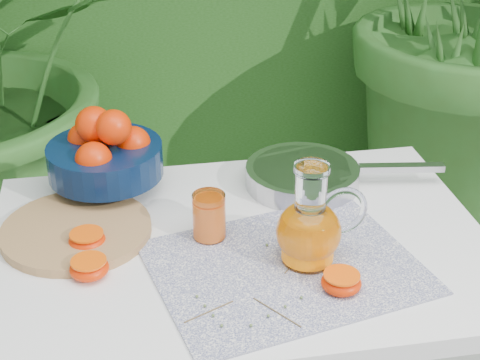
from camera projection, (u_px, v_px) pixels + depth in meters
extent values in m
cube|color=white|center=(242.00, 249.00, 1.49)|extent=(1.00, 0.70, 0.04)
cylinder|color=white|center=(46.00, 324.00, 1.86)|extent=(0.04, 0.04, 0.71)
cylinder|color=white|center=(385.00, 286.00, 2.00)|extent=(0.04, 0.04, 0.71)
cube|color=#0E154E|center=(285.00, 267.00, 1.40)|extent=(0.56, 0.48, 0.00)
cylinder|color=#A17049|center=(76.00, 230.00, 1.49)|extent=(0.38, 0.38, 0.02)
cylinder|color=black|center=(108.00, 182.00, 1.65)|extent=(0.12, 0.12, 0.04)
cylinder|color=black|center=(105.00, 160.00, 1.62)|extent=(0.33, 0.33, 0.07)
sphere|color=#DD3802|center=(85.00, 139.00, 1.65)|extent=(0.10, 0.10, 0.08)
sphere|color=#DD3802|center=(133.00, 144.00, 1.63)|extent=(0.10, 0.10, 0.08)
sphere|color=#DD3802|center=(94.00, 160.00, 1.56)|extent=(0.10, 0.10, 0.08)
sphere|color=#DD3802|center=(115.00, 135.00, 1.67)|extent=(0.10, 0.10, 0.08)
sphere|color=#DD3802|center=(94.00, 125.00, 1.59)|extent=(0.11, 0.11, 0.08)
sphere|color=#DD3802|center=(114.00, 127.00, 1.57)|extent=(0.10, 0.10, 0.08)
cylinder|color=white|center=(307.00, 258.00, 1.41)|extent=(0.10, 0.10, 0.01)
ellipsoid|color=white|center=(309.00, 232.00, 1.38)|extent=(0.13, 0.13, 0.12)
cylinder|color=white|center=(311.00, 189.00, 1.34)|extent=(0.06, 0.06, 0.08)
cylinder|color=white|center=(312.00, 169.00, 1.32)|extent=(0.07, 0.07, 0.01)
torus|color=white|center=(342.00, 211.00, 1.38)|extent=(0.10, 0.02, 0.10)
cylinder|color=orange|center=(308.00, 237.00, 1.39)|extent=(0.11, 0.11, 0.09)
cylinder|color=white|center=(209.00, 216.00, 1.46)|extent=(0.08, 0.08, 0.10)
cylinder|color=orange|center=(209.00, 219.00, 1.47)|extent=(0.07, 0.07, 0.08)
cylinder|color=#FF4707|center=(209.00, 202.00, 1.45)|extent=(0.06, 0.06, 0.00)
cylinder|color=#A9A9AE|center=(302.00, 176.00, 1.67)|extent=(0.29, 0.29, 0.05)
cylinder|color=silver|center=(303.00, 168.00, 1.66)|extent=(0.26, 0.26, 0.01)
cube|color=#A9A9AE|center=(402.00, 168.00, 1.67)|extent=(0.20, 0.05, 0.02)
ellipsoid|color=#DD3802|center=(89.00, 268.00, 1.37)|extent=(0.08, 0.08, 0.04)
cylinder|color=#FF4707|center=(88.00, 261.00, 1.36)|extent=(0.08, 0.08, 0.00)
ellipsoid|color=#DD3802|center=(87.00, 241.00, 1.45)|extent=(0.08, 0.08, 0.04)
cylinder|color=#FF4707|center=(86.00, 234.00, 1.44)|extent=(0.08, 0.08, 0.00)
ellipsoid|color=#DD3802|center=(341.00, 283.00, 1.33)|extent=(0.08, 0.08, 0.04)
cylinder|color=#FF4707|center=(342.00, 275.00, 1.32)|extent=(0.08, 0.08, 0.00)
cylinder|color=brown|center=(277.00, 312.00, 1.27)|extent=(0.07, 0.09, 0.00)
sphere|color=#566C38|center=(251.00, 325.00, 1.24)|extent=(0.01, 0.01, 0.01)
sphere|color=#566C38|center=(268.00, 316.00, 1.26)|extent=(0.01, 0.01, 0.01)
sphere|color=#566C38|center=(285.00, 306.00, 1.28)|extent=(0.01, 0.01, 0.01)
sphere|color=#566C38|center=(301.00, 297.00, 1.31)|extent=(0.01, 0.01, 0.01)
cylinder|color=brown|center=(300.00, 256.00, 1.42)|extent=(0.09, 0.10, 0.00)
sphere|color=#566C38|center=(267.00, 245.00, 1.45)|extent=(0.01, 0.01, 0.01)
sphere|color=#566C38|center=(289.00, 251.00, 1.43)|extent=(0.01, 0.01, 0.01)
sphere|color=#566C38|center=(311.00, 258.00, 1.41)|extent=(0.01, 0.01, 0.01)
sphere|color=#566C38|center=(335.00, 265.00, 1.39)|extent=(0.01, 0.01, 0.01)
cylinder|color=brown|center=(209.00, 312.00, 1.27)|extent=(0.09, 0.05, 0.00)
sphere|color=#566C38|center=(222.00, 325.00, 1.24)|extent=(0.01, 0.01, 0.01)
sphere|color=#566C38|center=(213.00, 315.00, 1.26)|extent=(0.01, 0.01, 0.01)
sphere|color=#566C38|center=(205.00, 306.00, 1.28)|extent=(0.01, 0.01, 0.01)
sphere|color=#566C38|center=(197.00, 296.00, 1.31)|extent=(0.01, 0.01, 0.01)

